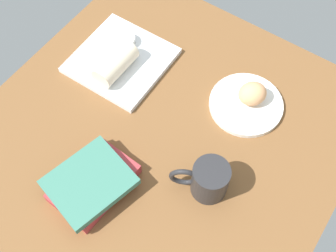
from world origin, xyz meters
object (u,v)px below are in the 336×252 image
(round_plate, at_px, (246,104))
(book_stack, at_px, (92,183))
(coffee_mug, at_px, (208,180))
(scone_pastry, at_px, (252,94))
(sauce_cup, at_px, (126,40))
(square_plate, at_px, (121,60))
(breakfast_wrap, at_px, (116,64))

(round_plate, xyz_separation_m, book_stack, (0.41, -0.19, 0.02))
(round_plate, relative_size, coffee_mug, 1.50)
(scone_pastry, distance_m, sauce_cup, 0.39)
(square_plate, relative_size, breakfast_wrap, 1.89)
(sauce_cup, bearing_deg, breakfast_wrap, 22.66)
(scone_pastry, height_order, coffee_mug, coffee_mug)
(breakfast_wrap, bearing_deg, sauce_cup, 113.27)
(round_plate, xyz_separation_m, breakfast_wrap, (0.11, -0.35, 0.04))
(round_plate, height_order, coffee_mug, coffee_mug)
(book_stack, bearing_deg, square_plate, -152.33)
(square_plate, bearing_deg, round_plate, 101.05)
(round_plate, distance_m, book_stack, 0.45)
(scone_pastry, bearing_deg, square_plate, -77.02)
(round_plate, distance_m, breakfast_wrap, 0.37)
(square_plate, bearing_deg, scone_pastry, 102.98)
(breakfast_wrap, distance_m, book_stack, 0.34)
(book_stack, distance_m, coffee_mug, 0.27)
(round_plate, xyz_separation_m, sauce_cup, (0.02, -0.39, 0.02))
(coffee_mug, bearing_deg, breakfast_wrap, -110.69)
(scone_pastry, relative_size, breakfast_wrap, 0.57)
(breakfast_wrap, bearing_deg, coffee_mug, -20.08)
(scone_pastry, bearing_deg, book_stack, -24.29)
(book_stack, height_order, coffee_mug, coffee_mug)
(scone_pastry, relative_size, coffee_mug, 0.57)
(scone_pastry, distance_m, breakfast_wrap, 0.37)
(square_plate, height_order, sauce_cup, sauce_cup)
(round_plate, distance_m, sauce_cup, 0.39)
(sauce_cup, distance_m, breakfast_wrap, 0.10)
(scone_pastry, relative_size, sauce_cup, 1.34)
(round_plate, relative_size, square_plate, 0.79)
(sauce_cup, height_order, coffee_mug, coffee_mug)
(square_plate, distance_m, book_stack, 0.38)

